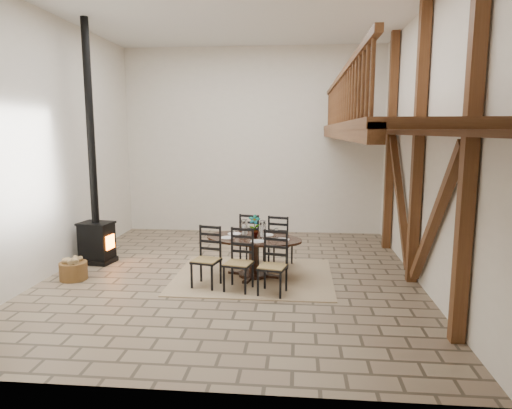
# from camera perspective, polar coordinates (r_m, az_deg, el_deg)

# --- Properties ---
(ground) EXTENTS (8.00, 8.00, 0.00)m
(ground) POSITION_cam_1_polar(r_m,az_deg,el_deg) (8.97, -2.98, -8.86)
(ground) COLOR #8B785D
(ground) RESTS_ON ground
(room_shell) EXTENTS (7.02, 8.02, 5.01)m
(room_shell) POSITION_cam_1_polar(r_m,az_deg,el_deg) (8.45, 5.00, 10.76)
(room_shell) COLOR white
(room_shell) RESTS_ON ground
(rug) EXTENTS (3.00, 2.50, 0.02)m
(rug) POSITION_cam_1_polar(r_m,az_deg,el_deg) (8.90, -0.30, -8.94)
(rug) COLOR tan
(rug) RESTS_ON ground
(dining_table) EXTENTS (2.10, 2.34, 1.20)m
(dining_table) POSITION_cam_1_polar(r_m,az_deg,el_deg) (8.68, -0.54, -6.58)
(dining_table) COLOR black
(dining_table) RESTS_ON ground
(wood_stove) EXTENTS (0.76, 0.63, 5.00)m
(wood_stove) POSITION_cam_1_polar(r_m,az_deg,el_deg) (10.14, -19.47, -0.76)
(wood_stove) COLOR black
(wood_stove) RESTS_ON ground
(log_basket) EXTENTS (0.51, 0.51, 0.42)m
(log_basket) POSITION_cam_1_polar(r_m,az_deg,el_deg) (9.35, -21.86, -7.61)
(log_basket) COLOR brown
(log_basket) RESTS_ON ground
(log_stack) EXTENTS (0.41, 0.46, 0.19)m
(log_stack) POSITION_cam_1_polar(r_m,az_deg,el_deg) (10.87, -18.33, -5.58)
(log_stack) COLOR tan
(log_stack) RESTS_ON ground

